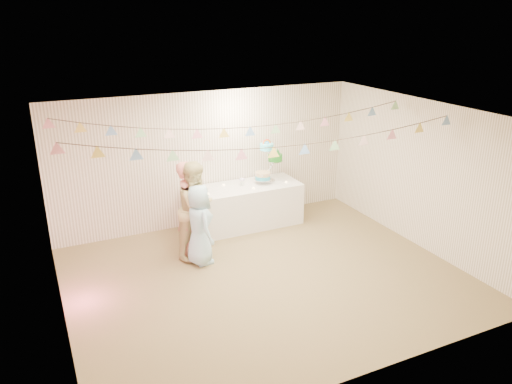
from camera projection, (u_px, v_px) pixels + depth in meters
name	position (u px, v px, depth m)	size (l,w,h in m)	color
floor	(266.00, 277.00, 7.91)	(6.00, 6.00, 0.00)	olive
ceiling	(267.00, 115.00, 7.02)	(6.00, 6.00, 0.00)	white
back_wall	(209.00, 159.00, 9.59)	(6.00, 6.00, 0.00)	white
front_wall	(371.00, 277.00, 5.34)	(6.00, 6.00, 0.00)	white
left_wall	(53.00, 238.00, 6.26)	(5.00, 5.00, 0.00)	white
right_wall	(421.00, 175.00, 8.67)	(5.00, 5.00, 0.00)	white
table	(244.00, 206.00, 9.71)	(2.18, 0.87, 0.82)	white
cake_stand	(269.00, 165.00, 9.72)	(0.72, 0.42, 0.80)	silver
cake_bottom	(263.00, 182.00, 9.72)	(0.31, 0.31, 0.15)	#2BA7C9
cake_middle	(275.00, 165.00, 9.89)	(0.27, 0.27, 0.22)	#1B7C1D
cake_top_tier	(267.00, 155.00, 9.60)	(0.25, 0.25, 0.19)	#4DE0F4
platter	(221.00, 193.00, 9.35)	(0.35, 0.35, 0.02)	white
posy	(242.00, 185.00, 9.61)	(0.13, 0.13, 0.15)	white
person_adult_a	(190.00, 208.00, 8.47)	(0.60, 0.40, 1.65)	#F08B7D
person_adult_b	(197.00, 210.00, 8.37)	(0.82, 0.64, 1.68)	#D2C381
person_child	(199.00, 225.00, 8.17)	(0.67, 0.43, 1.37)	#A7D7EC
bunting_back	(237.00, 118.00, 8.04)	(5.60, 1.10, 0.40)	pink
bunting_front	(274.00, 138.00, 6.95)	(5.60, 0.90, 0.36)	#72A5E5
tealight_0	(208.00, 194.00, 9.12)	(0.04, 0.04, 0.03)	#FFD88C
tealight_1	(224.00, 185.00, 9.58)	(0.04, 0.04, 0.03)	#FFD88C
tealight_2	(254.00, 188.00, 9.42)	(0.04, 0.04, 0.03)	#FFD88C
tealight_3	(256.00, 179.00, 9.90)	(0.04, 0.04, 0.03)	#FFD88C
tealight_4	(286.00, 182.00, 9.75)	(0.04, 0.04, 0.03)	#FFD88C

